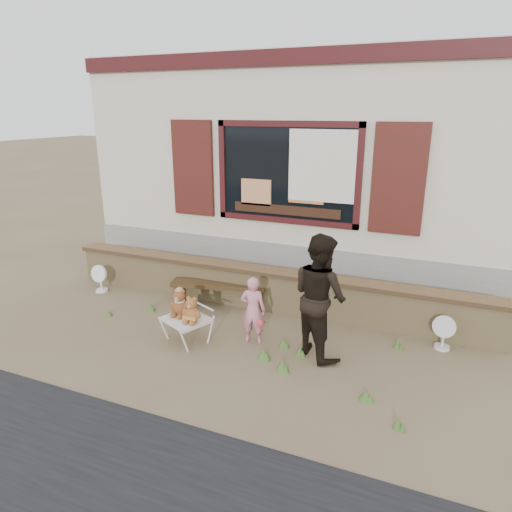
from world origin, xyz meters
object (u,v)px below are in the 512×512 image
at_px(teddy_bear_left, 180,302).
at_px(teddy_bear_right, 192,309).
at_px(bench, 219,289).
at_px(folding_chair, 187,320).
at_px(child, 253,310).
at_px(adult, 320,296).

relative_size(teddy_bear_left, teddy_bear_right, 1.08).
xyz_separation_m(bench, folding_chair, (0.14, -1.25, 0.03)).
xyz_separation_m(folding_chair, child, (0.85, 0.33, 0.16)).
height_order(bench, teddy_bear_left, teddy_bear_left).
distance_m(bench, child, 1.36).
height_order(child, adult, adult).
bearing_deg(teddy_bear_right, bench, 125.68).
bearing_deg(adult, child, 39.85).
relative_size(folding_chair, teddy_bear_left, 1.83).
bearing_deg(child, bench, -51.09).
bearing_deg(adult, teddy_bear_left, 46.85).
height_order(bench, adult, adult).
distance_m(teddy_bear_right, adult, 1.70).
xyz_separation_m(teddy_bear_left, adult, (1.88, 0.31, 0.27)).
distance_m(folding_chair, adult, 1.86).
height_order(teddy_bear_left, adult, adult).
bearing_deg(bench, teddy_bear_left, -103.12).
height_order(teddy_bear_left, teddy_bear_right, teddy_bear_left).
relative_size(bench, child, 1.66).
bearing_deg(bench, teddy_bear_right, -92.11).
height_order(folding_chair, adult, adult).
bearing_deg(adult, bench, 12.52).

